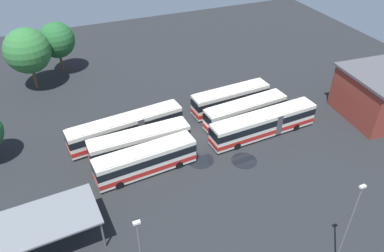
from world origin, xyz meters
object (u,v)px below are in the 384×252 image
bus_row0_slot0 (231,99)px  bus_row1_slot0 (127,128)px  bus_row1_slot2 (146,160)px  depot_building (379,95)px  bus_row0_slot1 (245,112)px  tree_east_edge (27,51)px  maintenance_shelter (40,222)px  bus_row1_slot1 (140,143)px  lamp_post_mid_lot (349,223)px  bus_row0_slot2 (264,123)px  tree_northeast (57,40)px

bus_row0_slot0 → bus_row1_slot0: bearing=4.8°
bus_row1_slot2 → depot_building: 34.57m
bus_row0_slot1 → bus_row1_slot0: same height
bus_row0_slot0 → bus_row1_slot0: 16.21m
bus_row1_slot0 → tree_east_edge: 22.49m
bus_row0_slot0 → bus_row0_slot1: size_ratio=0.97×
bus_row0_slot1 → maintenance_shelter: (28.04, 11.45, 1.75)m
bus_row0_slot0 → tree_east_edge: tree_east_edge is taller
bus_row1_slot1 → depot_building: 34.55m
bus_row1_slot0 → depot_building: (-35.01, 8.01, 1.59)m
maintenance_shelter → lamp_post_mid_lot: 27.79m
bus_row1_slot0 → bus_row0_slot2: bearing=160.9°
bus_row1_slot1 → maintenance_shelter: maintenance_shelter is taller
tree_northeast → maintenance_shelter: bearing=81.3°
bus_row1_slot1 → tree_northeast: bearing=-76.5°
bus_row1_slot0 → depot_building: depot_building is taller
bus_row0_slot1 → lamp_post_mid_lot: lamp_post_mid_lot is taller
depot_building → tree_northeast: size_ratio=1.22×
bus_row0_slot2 → bus_row1_slot1: size_ratio=1.21×
bus_row1_slot2 → bus_row1_slot0: bearing=-86.2°
bus_row0_slot0 → maintenance_shelter: maintenance_shelter is taller
bus_row0_slot0 → bus_row1_slot2: size_ratio=0.98×
bus_row1_slot0 → bus_row1_slot1: bearing=101.2°
maintenance_shelter → tree_northeast: (-5.74, -37.42, 2.47)m
bus_row0_slot2 → bus_row1_slot1: (16.68, -2.22, -0.00)m
lamp_post_mid_lot → tree_northeast: size_ratio=1.07×
bus_row1_slot1 → tree_northeast: size_ratio=1.42×
bus_row1_slot2 → lamp_post_mid_lot: 22.97m
bus_row0_slot0 → depot_building: depot_building is taller
bus_row0_slot2 → tree_east_edge: (27.92, -25.35, 4.77)m
tree_northeast → bus_row0_slot0: bearing=134.9°
bus_row0_slot2 → bus_row1_slot2: bearing=4.1°
bus_row1_slot2 → tree_east_edge: bearing=-67.6°
bus_row1_slot0 → tree_east_edge: size_ratio=1.54×
bus_row0_slot0 → bus_row1_slot0: size_ratio=0.77×
depot_building → lamp_post_mid_lot: bearing=39.7°
bus_row0_slot2 → lamp_post_mid_lot: bearing=78.9°
bus_row1_slot1 → maintenance_shelter: bearing=39.7°
bus_row0_slot1 → lamp_post_mid_lot: size_ratio=1.30×
bus_row1_slot0 → lamp_post_mid_lot: size_ratio=1.62×
bus_row0_slot2 → maintenance_shelter: bearing=15.4°
bus_row1_slot1 → depot_building: size_ratio=1.16×
bus_row1_slot1 → lamp_post_mid_lot: bearing=120.2°
bus_row0_slot2 → depot_building: (-17.58, 1.97, 1.59)m
tree_east_edge → tree_northeast: tree_east_edge is taller
bus_row0_slot1 → tree_east_edge: bearing=-39.0°
bus_row0_slot2 → lamp_post_mid_lot: lamp_post_mid_lot is taller
bus_row1_slot1 → depot_building: (-34.26, 4.20, 1.59)m
depot_building → bus_row0_slot0: bearing=-26.4°
lamp_post_mid_lot → tree_east_edge: tree_east_edge is taller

